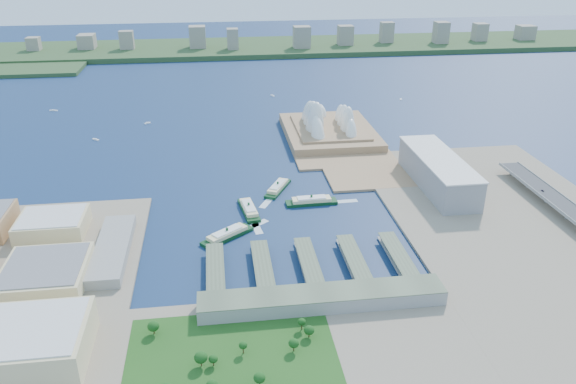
{
  "coord_description": "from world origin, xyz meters",
  "views": [
    {
      "loc": [
        -62.18,
        -502.33,
        277.53
      ],
      "look_at": [
        12.3,
        53.12,
        18.0
      ],
      "focal_mm": 35.0,
      "sensor_mm": 36.0,
      "label": 1
    }
  ],
  "objects": [
    {
      "name": "boat_b",
      "position": [
        -170.58,
        379.23,
        1.37
      ],
      "size": [
        10.49,
        8.44,
        2.74
      ],
      "primitive_type": null,
      "rotation": [
        0.0,
        0.0,
        2.14
      ],
      "color": "white",
      "rests_on": "ground"
    },
    {
      "name": "south_land",
      "position": [
        0.0,
        -210.0,
        1.5
      ],
      "size": [
        720.0,
        180.0,
        3.0
      ],
      "primitive_type": "cube",
      "color": "gray",
      "rests_on": "ground"
    },
    {
      "name": "boat_a",
      "position": [
        -239.1,
        309.74,
        1.2
      ],
      "size": [
        11.39,
        10.53,
        2.4
      ],
      "primitive_type": null,
      "rotation": [
        0.0,
        0.0,
        0.85
      ],
      "color": "white",
      "rests_on": "ground"
    },
    {
      "name": "park",
      "position": [
        -60.0,
        -190.0,
        11.0
      ],
      "size": [
        150.0,
        110.0,
        16.0
      ],
      "primitive_type": null,
      "color": "#194714",
      "rests_on": "south_land"
    },
    {
      "name": "ferry_c",
      "position": [
        -57.21,
        -8.25,
        5.49
      ],
      "size": [
        55.11,
        47.11,
        10.99
      ],
      "primitive_type": null,
      "rotation": [
        0.0,
        0.0,
        2.23
      ],
      "color": "#0D3717",
      "rests_on": "ground"
    },
    {
      "name": "ferry_d",
      "position": [
        39.41,
        56.97,
        5.47
      ],
      "size": [
        58.24,
        16.45,
        10.93
      ],
      "primitive_type": null,
      "rotation": [
        0.0,
        0.0,
        1.6
      ],
      "color": "#0D3717",
      "rests_on": "ground"
    },
    {
      "name": "east_land",
      "position": [
        240.0,
        -50.0,
        1.5
      ],
      "size": [
        240.0,
        500.0,
        3.0
      ],
      "primitive_type": "cube",
      "color": "gray",
      "rests_on": "ground"
    },
    {
      "name": "toaster_building",
      "position": [
        195.0,
        80.0,
        20.5
      ],
      "size": [
        45.0,
        155.0,
        35.0
      ],
      "primitive_type": "cube",
      "color": "gray",
      "rests_on": "east_land"
    },
    {
      "name": "ferry_b",
      "position": [
        6.34,
        98.9,
        5.22
      ],
      "size": [
        37.77,
        55.55,
        10.44
      ],
      "primitive_type": null,
      "rotation": [
        0.0,
        0.0,
        -0.48
      ],
      "color": "#0D3717",
      "rests_on": "ground"
    },
    {
      "name": "terminal_building",
      "position": [
        15.0,
        -135.0,
        9.0
      ],
      "size": [
        200.0,
        28.0,
        12.0
      ],
      "primitive_type": "cube",
      "color": "gray",
      "rests_on": "south_land"
    },
    {
      "name": "boat_c",
      "position": [
        275.01,
        461.26,
        1.19
      ],
      "size": [
        6.75,
        10.94,
        2.37
      ],
      "primitive_type": null,
      "rotation": [
        0.0,
        0.0,
        2.76
      ],
      "color": "white",
      "rests_on": "ground"
    },
    {
      "name": "opera_house",
      "position": [
        105.0,
        280.0,
        32.0
      ],
      "size": [
        134.0,
        180.0,
        58.0
      ],
      "primitive_type": null,
      "color": "white",
      "rests_on": "peninsula"
    },
    {
      "name": "car_c",
      "position": [
        296.0,
        24.76,
        15.53
      ],
      "size": [
        1.92,
        4.71,
        1.37
      ],
      "primitive_type": "imported",
      "rotation": [
        0.0,
        0.0,
        3.14
      ],
      "color": "slate",
      "rests_on": "expressway"
    },
    {
      "name": "far_skyline",
      "position": [
        0.0,
        960.0,
        39.5
      ],
      "size": [
        1900.0,
        140.0,
        55.0
      ],
      "primitive_type": null,
      "color": "gray",
      "rests_on": "far_shore"
    },
    {
      "name": "ferry_a",
      "position": [
        -31.84,
        46.46,
        5.36
      ],
      "size": [
        22.28,
        58.11,
        10.71
      ],
      "primitive_type": null,
      "rotation": [
        0.0,
        0.0,
        0.14
      ],
      "color": "#0D3717",
      "rests_on": "ground"
    },
    {
      "name": "west_buildings",
      "position": [
        -250.0,
        -70.0,
        16.5
      ],
      "size": [
        200.0,
        280.0,
        27.0
      ],
      "primitive_type": null,
      "color": "#A07850",
      "rests_on": "west_land"
    },
    {
      "name": "far_shore",
      "position": [
        0.0,
        980.0,
        6.0
      ],
      "size": [
        2200.0,
        260.0,
        12.0
      ],
      "primitive_type": "cube",
      "color": "#2D4926",
      "rests_on": "ground"
    },
    {
      "name": "ferry_wharves",
      "position": [
        14.0,
        -75.0,
        4.65
      ],
      "size": [
        184.0,
        90.0,
        9.3
      ],
      "primitive_type": null,
      "color": "#4F5C46",
      "rests_on": "ground"
    },
    {
      "name": "boat_e",
      "position": [
        45.62,
        517.96,
        1.27
      ],
      "size": [
        7.19,
        10.82,
        2.54
      ],
      "primitive_type": null,
      "rotation": [
        0.0,
        0.0,
        0.41
      ],
      "color": "white",
      "rests_on": "ground"
    },
    {
      "name": "peninsula",
      "position": [
        107.5,
        260.0,
        1.5
      ],
      "size": [
        135.0,
        220.0,
        3.0
      ],
      "primitive_type": "cube",
      "color": "#967452",
      "rests_on": "ground"
    },
    {
      "name": "ground",
      "position": [
        0.0,
        0.0,
        0.0
      ],
      "size": [
        3000.0,
        3000.0,
        0.0
      ],
      "primitive_type": "plane",
      "color": "#0E2543",
      "rests_on": "ground"
    },
    {
      "name": "boat_d",
      "position": [
        -336.95,
        472.87,
        1.16
      ],
      "size": [
        14.03,
        5.43,
        2.31
      ],
      "primitive_type": null,
      "rotation": [
        0.0,
        0.0,
        1.39
      ],
      "color": "white",
      "rests_on": "ground"
    }
  ]
}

